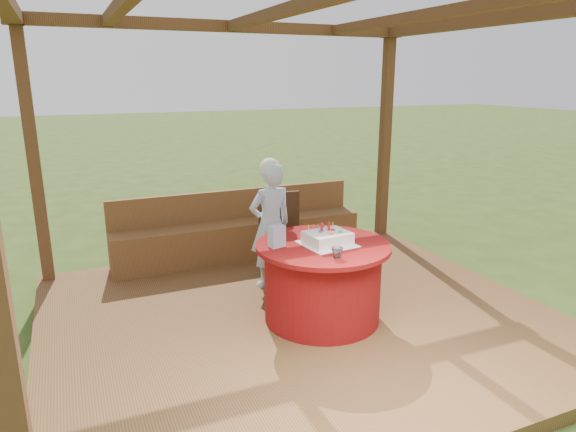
{
  "coord_description": "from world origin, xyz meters",
  "views": [
    {
      "loc": [
        -1.82,
        -3.93,
        2.25
      ],
      "look_at": [
        0.0,
        0.25,
        1.0
      ],
      "focal_mm": 32.0,
      "sensor_mm": 36.0,
      "label": 1
    }
  ],
  "objects_px": {
    "elderly_woman": "(271,223)",
    "bench": "(240,236)",
    "drinking_glass": "(337,253)",
    "gift_bag": "(277,236)",
    "table": "(322,281)",
    "birthday_cake": "(327,238)",
    "chair": "(282,230)"
  },
  "relations": [
    {
      "from": "gift_bag",
      "to": "elderly_woman",
      "type": "bearing_deg",
      "value": 59.31
    },
    {
      "from": "chair",
      "to": "bench",
      "type": "bearing_deg",
      "value": 107.98
    },
    {
      "from": "gift_bag",
      "to": "chair",
      "type": "bearing_deg",
      "value": 52.09
    },
    {
      "from": "elderly_woman",
      "to": "gift_bag",
      "type": "bearing_deg",
      "value": -108.01
    },
    {
      "from": "table",
      "to": "birthday_cake",
      "type": "relative_size",
      "value": 2.55
    },
    {
      "from": "gift_bag",
      "to": "table",
      "type": "bearing_deg",
      "value": -25.26
    },
    {
      "from": "birthday_cake",
      "to": "drinking_glass",
      "type": "height_order",
      "value": "birthday_cake"
    },
    {
      "from": "chair",
      "to": "elderly_woman",
      "type": "xyz_separation_m",
      "value": [
        -0.22,
        -0.21,
        0.16
      ]
    },
    {
      "from": "chair",
      "to": "gift_bag",
      "type": "relative_size",
      "value": 4.82
    },
    {
      "from": "drinking_glass",
      "to": "table",
      "type": "bearing_deg",
      "value": 80.18
    },
    {
      "from": "birthday_cake",
      "to": "gift_bag",
      "type": "relative_size",
      "value": 2.46
    },
    {
      "from": "chair",
      "to": "gift_bag",
      "type": "xyz_separation_m",
      "value": [
        -0.49,
        -1.03,
        0.29
      ]
    },
    {
      "from": "drinking_glass",
      "to": "gift_bag",
      "type": "bearing_deg",
      "value": 126.55
    },
    {
      "from": "elderly_woman",
      "to": "gift_bag",
      "type": "relative_size",
      "value": 7.13
    },
    {
      "from": "bench",
      "to": "table",
      "type": "height_order",
      "value": "bench"
    },
    {
      "from": "table",
      "to": "gift_bag",
      "type": "xyz_separation_m",
      "value": [
        -0.4,
        0.09,
        0.44
      ]
    },
    {
      "from": "elderly_woman",
      "to": "bench",
      "type": "bearing_deg",
      "value": 91.49
    },
    {
      "from": "elderly_woman",
      "to": "birthday_cake",
      "type": "relative_size",
      "value": 2.89
    },
    {
      "from": "bench",
      "to": "chair",
      "type": "xyz_separation_m",
      "value": [
        0.24,
        -0.75,
        0.25
      ]
    },
    {
      "from": "bench",
      "to": "chair",
      "type": "bearing_deg",
      "value": -72.02
    },
    {
      "from": "birthday_cake",
      "to": "drinking_glass",
      "type": "xyz_separation_m",
      "value": [
        -0.09,
        -0.34,
        -0.01
      ]
    },
    {
      "from": "gift_bag",
      "to": "bench",
      "type": "bearing_deg",
      "value": 69.6
    },
    {
      "from": "chair",
      "to": "birthday_cake",
      "type": "xyz_separation_m",
      "value": [
        -0.06,
        -1.15,
        0.25
      ]
    },
    {
      "from": "birthday_cake",
      "to": "gift_bag",
      "type": "height_order",
      "value": "gift_bag"
    },
    {
      "from": "chair",
      "to": "drinking_glass",
      "type": "relative_size",
      "value": 9.66
    },
    {
      "from": "bench",
      "to": "birthday_cake",
      "type": "distance_m",
      "value": 1.97
    },
    {
      "from": "bench",
      "to": "chair",
      "type": "height_order",
      "value": "chair"
    },
    {
      "from": "table",
      "to": "drinking_glass",
      "type": "height_order",
      "value": "drinking_glass"
    },
    {
      "from": "drinking_glass",
      "to": "bench",
      "type": "bearing_deg",
      "value": 92.44
    },
    {
      "from": "table",
      "to": "gift_bag",
      "type": "bearing_deg",
      "value": 167.42
    },
    {
      "from": "chair",
      "to": "elderly_woman",
      "type": "distance_m",
      "value": 0.35
    },
    {
      "from": "bench",
      "to": "drinking_glass",
      "type": "height_order",
      "value": "same"
    }
  ]
}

